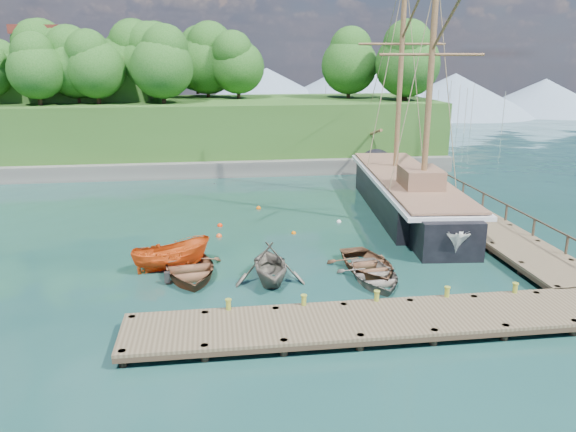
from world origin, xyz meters
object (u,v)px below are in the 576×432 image
at_px(rowboat_1, 270,282).
at_px(schooner, 407,197).
at_px(rowboat_2, 367,271).
at_px(motorboat_orange, 172,268).
at_px(rowboat_3, 374,282).
at_px(rowboat_0, 190,276).
at_px(cabin_boat_white, 452,250).

height_order(rowboat_1, schooner, schooner).
relative_size(rowboat_2, motorboat_orange, 1.13).
xyz_separation_m(rowboat_3, motorboat_orange, (-9.49, 3.02, 0.00)).
height_order(rowboat_2, schooner, schooner).
distance_m(rowboat_0, cabin_boat_white, 14.17).
bearing_deg(cabin_boat_white, motorboat_orange, -157.68).
height_order(rowboat_1, motorboat_orange, rowboat_1).
bearing_deg(rowboat_3, rowboat_2, 86.35).
xyz_separation_m(motorboat_orange, cabin_boat_white, (14.93, 0.70, 0.00)).
distance_m(rowboat_2, motorboat_orange, 9.67).
distance_m(motorboat_orange, schooner, 17.32).
height_order(rowboat_2, cabin_boat_white, cabin_boat_white).
bearing_deg(rowboat_1, rowboat_2, 7.35).
xyz_separation_m(rowboat_0, motorboat_orange, (-0.88, 1.13, 0.00)).
relative_size(cabin_boat_white, schooner, 0.19).
distance_m(rowboat_1, cabin_boat_white, 10.74).
bearing_deg(rowboat_3, motorboat_orange, 160.41).
relative_size(motorboat_orange, schooner, 0.15).
bearing_deg(rowboat_2, rowboat_0, 168.18).
bearing_deg(schooner, rowboat_2, -113.19).
height_order(rowboat_3, cabin_boat_white, cabin_boat_white).
height_order(rowboat_0, cabin_boat_white, cabin_boat_white).
bearing_deg(rowboat_2, schooner, 53.29).
bearing_deg(cabin_boat_white, rowboat_2, -136.80).
height_order(rowboat_2, rowboat_3, rowboat_2).
height_order(motorboat_orange, cabin_boat_white, cabin_boat_white).
height_order(rowboat_0, schooner, schooner).
distance_m(rowboat_1, schooner, 15.09).
xyz_separation_m(rowboat_1, rowboat_3, (4.86, -0.69, 0.00)).
bearing_deg(rowboat_2, motorboat_orange, 161.83).
bearing_deg(schooner, rowboat_1, -128.55).
relative_size(motorboat_orange, cabin_boat_white, 0.79).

